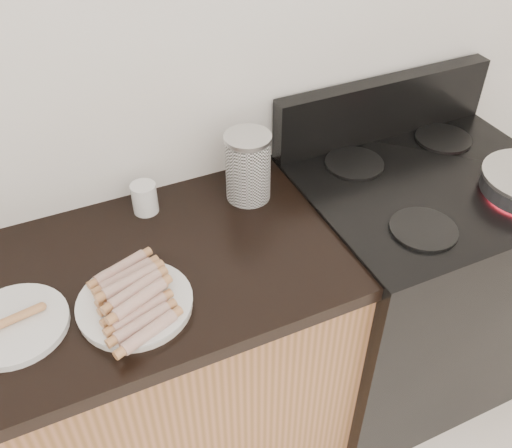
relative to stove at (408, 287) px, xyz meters
name	(u,v)px	position (x,y,z in m)	size (l,w,h in m)	color
wall_back	(128,61)	(-0.78, 0.32, 0.84)	(4.00, 0.04, 2.60)	silver
stove	(408,287)	(0.00, 0.00, 0.00)	(0.76, 0.65, 0.91)	black
stove_panel	(383,108)	(0.00, 0.28, 0.55)	(0.76, 0.06, 0.20)	black
burner_near_left	(423,229)	(-0.17, -0.17, 0.46)	(0.18, 0.18, 0.01)	black
burner_far_left	(354,163)	(-0.17, 0.17, 0.46)	(0.18, 0.18, 0.01)	black
burner_far_right	(443,139)	(0.17, 0.17, 0.46)	(0.18, 0.18, 0.01)	black
main_plate	(135,305)	(-0.93, -0.10, 0.45)	(0.26, 0.26, 0.02)	silver
side_plate	(14,325)	(-1.20, -0.05, 0.45)	(0.24, 0.24, 0.02)	white
hotdog_pile	(133,296)	(-0.93, -0.10, 0.48)	(0.14, 0.29, 0.05)	maroon
plain_sausages	(12,319)	(-1.20, -0.05, 0.47)	(0.14, 0.04, 0.02)	#DE6C46
canister	(248,167)	(-0.52, 0.18, 0.55)	(0.13, 0.13, 0.20)	white
mug	(145,198)	(-0.81, 0.23, 0.49)	(0.07, 0.07, 0.09)	silver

